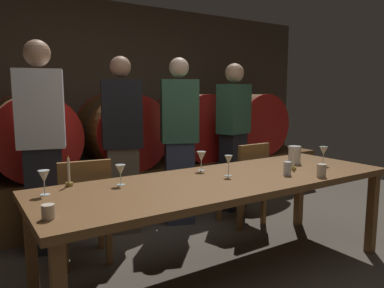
# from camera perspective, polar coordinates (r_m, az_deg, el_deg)

# --- Properties ---
(back_wall) EXTENTS (6.39, 0.24, 2.50)m
(back_wall) POSITION_cam_1_polar(r_m,az_deg,el_deg) (4.78, -13.79, 6.03)
(back_wall) COLOR #473A2D
(back_wall) RESTS_ON ground
(barrel_shelf) EXTENTS (5.75, 0.90, 0.55)m
(barrel_shelf) POSITION_cam_1_polar(r_m,az_deg,el_deg) (4.41, -10.99, -6.91)
(barrel_shelf) COLOR brown
(barrel_shelf) RESTS_ON ground
(wine_barrel_left) EXTENTS (0.84, 0.83, 0.84)m
(wine_barrel_left) POSITION_cam_1_polar(r_m,az_deg,el_deg) (4.03, -23.88, 1.15)
(wine_barrel_left) COLOR brown
(wine_barrel_left) RESTS_ON barrel_shelf
(wine_barrel_center) EXTENTS (0.84, 0.83, 0.84)m
(wine_barrel_center) POSITION_cam_1_polar(r_m,az_deg,el_deg) (4.29, -11.04, 2.06)
(wine_barrel_center) COLOR brown
(wine_barrel_center) RESTS_ON barrel_shelf
(wine_barrel_right) EXTENTS (0.84, 0.83, 0.84)m
(wine_barrel_right) POSITION_cam_1_polar(r_m,az_deg,el_deg) (4.73, -0.15, 2.75)
(wine_barrel_right) COLOR brown
(wine_barrel_right) RESTS_ON barrel_shelf
(wine_barrel_far_right) EXTENTS (0.84, 0.83, 0.84)m
(wine_barrel_far_right) POSITION_cam_1_polar(r_m,az_deg,el_deg) (5.30, 8.53, 3.23)
(wine_barrel_far_right) COLOR brown
(wine_barrel_far_right) RESTS_ON barrel_shelf
(dining_table) EXTENTS (2.80, 0.93, 0.76)m
(dining_table) POSITION_cam_1_polar(r_m,az_deg,el_deg) (2.79, 5.11, -6.58)
(dining_table) COLOR brown
(dining_table) RESTS_ON ground
(chair_left) EXTENTS (0.45, 0.45, 0.88)m
(chair_left) POSITION_cam_1_polar(r_m,az_deg,el_deg) (3.11, -16.50, -9.35)
(chair_left) COLOR brown
(chair_left) RESTS_ON ground
(chair_right) EXTENTS (0.41, 0.41, 0.88)m
(chair_right) POSITION_cam_1_polar(r_m,az_deg,el_deg) (3.90, 8.48, -5.56)
(chair_right) COLOR brown
(chair_right) RESTS_ON ground
(guest_far_left) EXTENTS (0.43, 0.33, 1.83)m
(guest_far_left) POSITION_cam_1_polar(r_m,az_deg,el_deg) (3.36, -22.39, -0.27)
(guest_far_left) COLOR black
(guest_far_left) RESTS_ON ground
(guest_center_left) EXTENTS (0.43, 0.34, 1.75)m
(guest_center_left) POSITION_cam_1_polar(r_m,az_deg,el_deg) (3.65, -10.84, -0.02)
(guest_center_left) COLOR brown
(guest_center_left) RESTS_ON ground
(guest_center_right) EXTENTS (0.44, 0.37, 1.76)m
(guest_center_right) POSITION_cam_1_polar(r_m,az_deg,el_deg) (3.85, -2.00, 0.62)
(guest_center_right) COLOR #33384C
(guest_center_right) RESTS_ON ground
(guest_far_right) EXTENTS (0.43, 0.33, 1.74)m
(guest_far_right) POSITION_cam_1_polar(r_m,az_deg,el_deg) (4.34, 6.51, 1.33)
(guest_far_right) COLOR black
(guest_far_right) RESTS_ON ground
(candle_left) EXTENTS (0.05, 0.05, 0.22)m
(candle_left) POSITION_cam_1_polar(r_m,az_deg,el_deg) (2.67, -18.69, -4.97)
(candle_left) COLOR olive
(candle_left) RESTS_ON dining_table
(candle_right) EXTENTS (0.05, 0.05, 0.17)m
(candle_right) POSITION_cam_1_polar(r_m,az_deg,el_deg) (3.17, 15.57, -3.13)
(candle_right) COLOR olive
(candle_right) RESTS_ON dining_table
(pitcher) EXTENTS (0.11, 0.11, 0.16)m
(pitcher) POSITION_cam_1_polar(r_m,az_deg,el_deg) (3.45, 15.76, -1.63)
(pitcher) COLOR white
(pitcher) RESTS_ON dining_table
(wine_glass_far_left) EXTENTS (0.07, 0.07, 0.16)m
(wine_glass_far_left) POSITION_cam_1_polar(r_m,az_deg,el_deg) (2.48, -22.16, -4.83)
(wine_glass_far_left) COLOR white
(wine_glass_far_left) RESTS_ON dining_table
(wine_glass_left) EXTENTS (0.07, 0.07, 0.15)m
(wine_glass_left) POSITION_cam_1_polar(r_m,az_deg,el_deg) (2.59, -11.13, -4.08)
(wine_glass_left) COLOR silver
(wine_glass_left) RESTS_ON dining_table
(wine_glass_center) EXTENTS (0.08, 0.08, 0.16)m
(wine_glass_center) POSITION_cam_1_polar(r_m,az_deg,el_deg) (3.01, 1.47, -2.03)
(wine_glass_center) COLOR silver
(wine_glass_center) RESTS_ON dining_table
(wine_glass_right) EXTENTS (0.06, 0.06, 0.16)m
(wine_glass_right) POSITION_cam_1_polar(r_m,az_deg,el_deg) (2.82, 5.74, -2.66)
(wine_glass_right) COLOR silver
(wine_glass_right) RESTS_ON dining_table
(wine_glass_far_right) EXTENTS (0.07, 0.07, 0.17)m
(wine_glass_far_right) POSITION_cam_1_polar(r_m,az_deg,el_deg) (3.44, 19.90, -1.09)
(wine_glass_far_right) COLOR silver
(wine_glass_far_right) RESTS_ON dining_table
(cup_left) EXTENTS (0.07, 0.07, 0.08)m
(cup_left) POSITION_cam_1_polar(r_m,az_deg,el_deg) (2.03, -21.58, -9.83)
(cup_left) COLOR beige
(cup_left) RESTS_ON dining_table
(cup_center) EXTENTS (0.06, 0.06, 0.11)m
(cup_center) POSITION_cam_1_polar(r_m,az_deg,el_deg) (2.95, 14.71, -3.72)
(cup_center) COLOR silver
(cup_center) RESTS_ON dining_table
(cup_right) EXTENTS (0.07, 0.07, 0.10)m
(cup_right) POSITION_cam_1_polar(r_m,az_deg,el_deg) (2.97, 19.61, -3.94)
(cup_right) COLOR beige
(cup_right) RESTS_ON dining_table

